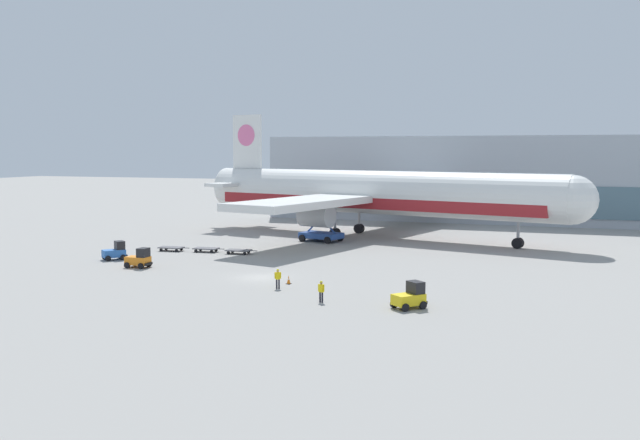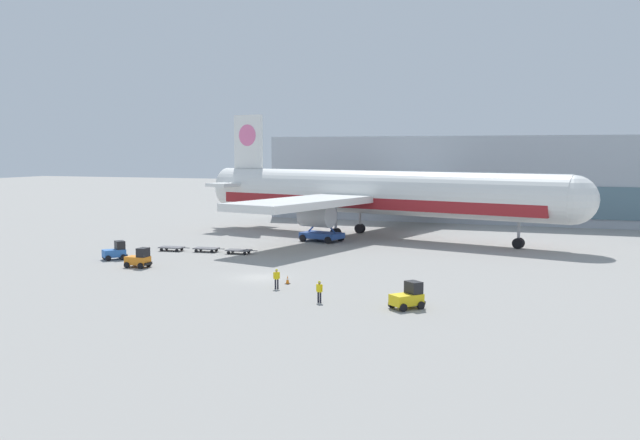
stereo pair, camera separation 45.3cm
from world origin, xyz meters
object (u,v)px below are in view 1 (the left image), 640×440
object	(u,v)px
airplane_main	(369,194)
baggage_tug_mid	(410,297)
ground_crew_near	(321,290)
ground_crew_far	(278,277)
baggage_dolly_lead	(171,248)
baggage_tug_foreground	(139,259)
traffic_cone_near	(289,280)
baggage_dolly_third	(239,250)
baggage_dolly_second	(206,249)
baggage_tug_far	(115,252)
scissor_lift_loader	(321,225)

from	to	relation	value
airplane_main	baggage_tug_mid	world-z (taller)	airplane_main
ground_crew_near	ground_crew_far	size ratio (longest dim) A/B	1.00
ground_crew_far	baggage_dolly_lead	bearing A→B (deg)	-70.09
baggage_tug_foreground	ground_crew_near	bearing A→B (deg)	-23.19
traffic_cone_near	airplane_main	bearing A→B (deg)	94.28
ground_crew_near	traffic_cone_near	distance (m)	8.20
baggage_dolly_third	baggage_tug_mid	bearing A→B (deg)	-45.08
baggage_dolly_second	baggage_tug_far	bearing A→B (deg)	-131.64
ground_crew_far	baggage_tug_foreground	bearing A→B (deg)	-48.40
baggage_tug_foreground	baggage_tug_mid	size ratio (longest dim) A/B	0.89
scissor_lift_loader	baggage_tug_foreground	world-z (taller)	scissor_lift_loader
ground_crew_far	traffic_cone_near	bearing A→B (deg)	-121.61
baggage_tug_far	baggage_tug_mid	bearing A→B (deg)	-69.95
baggage_dolly_lead	baggage_dolly_third	xyz separation A→B (m)	(8.44, 0.55, 0.00)
baggage_dolly_lead	traffic_cone_near	xyz separation A→B (m)	(20.68, -14.40, -0.01)
baggage_tug_far	baggage_dolly_second	distance (m)	10.58
baggage_tug_mid	traffic_cone_near	size ratio (longest dim) A/B	3.59
baggage_dolly_second	scissor_lift_loader	bearing A→B (deg)	50.77
baggage_tug_far	baggage_dolly_lead	xyz separation A→B (m)	(2.15, 7.78, -0.49)
baggage_dolly_second	baggage_dolly_lead	bearing A→B (deg)	-175.75
baggage_tug_mid	ground_crew_near	size ratio (longest dim) A/B	1.63
baggage_dolly_second	baggage_dolly_third	bearing A→B (deg)	-6.02
ground_crew_near	baggage_dolly_second	bearing A→B (deg)	147.49
baggage_tug_foreground	ground_crew_near	world-z (taller)	baggage_tug_foreground
baggage_tug_mid	baggage_dolly_third	distance (m)	32.16
baggage_tug_foreground	baggage_tug_mid	bearing A→B (deg)	-17.74
scissor_lift_loader	traffic_cone_near	bearing A→B (deg)	-62.18
airplane_main	baggage_dolly_second	world-z (taller)	airplane_main
baggage_tug_mid	baggage_dolly_second	distance (m)	35.54
baggage_tug_mid	baggage_tug_far	world-z (taller)	same
ground_crew_near	ground_crew_far	xyz separation A→B (m)	(-5.30, 3.88, 0.00)
baggage_tug_far	ground_crew_far	size ratio (longest dim) A/B	1.62
baggage_dolly_third	ground_crew_near	size ratio (longest dim) A/B	2.20
airplane_main	baggage_tug_far	xyz separation A→B (m)	(-20.20, -28.54, -4.96)
baggage_tug_mid	traffic_cone_near	distance (m)	13.59
baggage_tug_far	ground_crew_near	distance (m)	30.91
baggage_tug_mid	ground_crew_near	distance (m)	6.96
baggage_tug_mid	ground_crew_far	xyz separation A→B (m)	(-12.25, 3.55, 0.13)
baggage_dolly_second	baggage_dolly_third	size ratio (longest dim) A/B	1.00
baggage_dolly_second	traffic_cone_near	world-z (taller)	traffic_cone_near
baggage_dolly_third	baggage_tug_far	bearing A→B (deg)	-146.41
baggage_tug_mid	airplane_main	bearing A→B (deg)	60.60
baggage_tug_foreground	baggage_dolly_third	bearing A→B (deg)	65.43
baggage_dolly_second	ground_crew_far	world-z (taller)	ground_crew_far
baggage_tug_foreground	baggage_dolly_lead	distance (m)	11.77
baggage_tug_far	baggage_dolly_lead	bearing A→B (deg)	24.28
baggage_tug_foreground	ground_crew_near	size ratio (longest dim) A/B	1.45
airplane_main	baggage_tug_mid	xyz separation A→B (m)	(14.86, -41.07, -4.96)
baggage_tug_mid	baggage_dolly_second	size ratio (longest dim) A/B	0.74
traffic_cone_near	baggage_tug_foreground	bearing A→B (deg)	169.97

